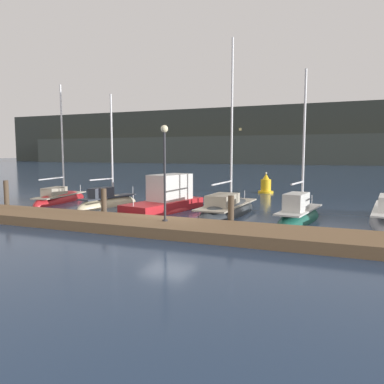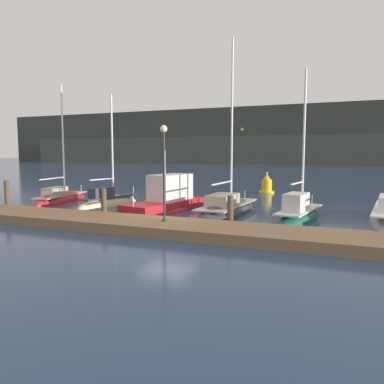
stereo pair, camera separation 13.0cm
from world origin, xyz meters
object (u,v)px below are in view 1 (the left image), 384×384
(motorboat_berth_3, at_px, (165,204))
(sailboat_berth_4, at_px, (227,212))
(sailboat_berth_1, at_px, (60,200))
(sailboat_berth_5, at_px, (299,217))
(channel_buoy, at_px, (266,185))
(sailboat_berth_2, at_px, (108,204))
(dock_lamppost, at_px, (165,158))

(motorboat_berth_3, height_order, sailboat_berth_4, sailboat_berth_4)
(sailboat_berth_1, relative_size, sailboat_berth_5, 1.08)
(channel_buoy, bearing_deg, sailboat_berth_5, -71.83)
(sailboat_berth_2, relative_size, motorboat_berth_3, 1.18)
(sailboat_berth_4, distance_m, channel_buoy, 11.86)
(sailboat_berth_1, bearing_deg, channel_buoy, 42.77)
(dock_lamppost, bearing_deg, sailboat_berth_5, 43.34)
(motorboat_berth_3, bearing_deg, sailboat_berth_5, -2.71)
(motorboat_berth_3, relative_size, channel_buoy, 3.73)
(sailboat_berth_1, height_order, motorboat_berth_3, sailboat_berth_1)
(motorboat_berth_3, distance_m, sailboat_berth_5, 7.80)
(sailboat_berth_4, bearing_deg, channel_buoy, 90.47)
(motorboat_berth_3, xyz_separation_m, sailboat_berth_4, (3.73, 0.44, -0.28))
(sailboat_berth_5, distance_m, channel_buoy, 13.33)
(sailboat_berth_5, xyz_separation_m, channel_buoy, (-4.15, 12.66, 0.48))
(motorboat_berth_3, distance_m, channel_buoy, 12.82)
(sailboat_berth_5, relative_size, dock_lamppost, 1.98)
(sailboat_berth_4, height_order, dock_lamppost, sailboat_berth_4)
(sailboat_berth_5, bearing_deg, channel_buoy, 108.17)
(channel_buoy, height_order, dock_lamppost, dock_lamppost)
(sailboat_berth_4, bearing_deg, sailboat_berth_5, -11.29)
(sailboat_berth_1, distance_m, sailboat_berth_5, 16.54)
(motorboat_berth_3, xyz_separation_m, channel_buoy, (3.63, 12.29, 0.27))
(motorboat_berth_3, distance_m, sailboat_berth_4, 3.77)
(channel_buoy, bearing_deg, sailboat_berth_4, -89.53)
(motorboat_berth_3, bearing_deg, sailboat_berth_1, 174.25)
(sailboat_berth_2, distance_m, sailboat_berth_5, 12.05)
(sailboat_berth_1, relative_size, sailboat_berth_4, 0.83)
(sailboat_berth_5, relative_size, channel_buoy, 4.62)
(sailboat_berth_2, distance_m, motorboat_berth_3, 4.26)
(sailboat_berth_1, distance_m, channel_buoy, 16.82)
(motorboat_berth_3, xyz_separation_m, sailboat_berth_5, (7.79, -0.37, -0.21))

